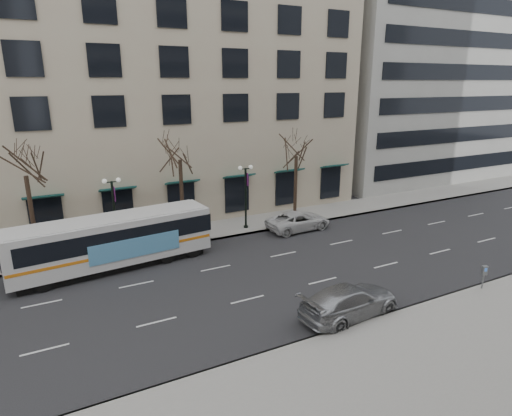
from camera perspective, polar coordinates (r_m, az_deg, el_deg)
ground at (r=25.68m, az=-3.43°, el=-9.90°), size 160.00×160.00×0.00m
sidewalk_far at (r=35.15m, az=-1.92°, el=-2.34°), size 80.00×4.00×0.15m
building_hotel at (r=42.74m, az=-18.33°, el=16.47°), size 40.00×20.00×24.00m
building_office at (r=59.21m, az=18.37°, el=21.59°), size 25.00×20.00×35.00m
tree_far_left at (r=30.30m, az=-28.58°, el=5.55°), size 3.60×3.60×8.34m
tree_far_mid at (r=31.62m, az=-10.18°, el=8.04°), size 3.60×3.60×8.55m
tree_far_right at (r=35.88m, az=5.43°, el=8.41°), size 3.60×3.60×8.06m
lamp_post_left at (r=30.80m, az=-18.36°, el=-0.33°), size 1.22×0.45×5.21m
lamp_post_right at (r=33.64m, az=-1.37°, el=1.90°), size 1.22×0.45×5.21m
city_bus at (r=28.42m, az=-18.38°, el=-4.07°), size 12.59×3.92×3.36m
silver_car at (r=22.50m, az=12.40°, el=-12.02°), size 5.74×2.72×1.62m
white_pickup at (r=34.34m, az=5.68°, el=-1.71°), size 5.37×2.63×1.47m
pay_station at (r=27.41m, az=28.14°, el=-7.56°), size 0.34×0.27×1.37m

